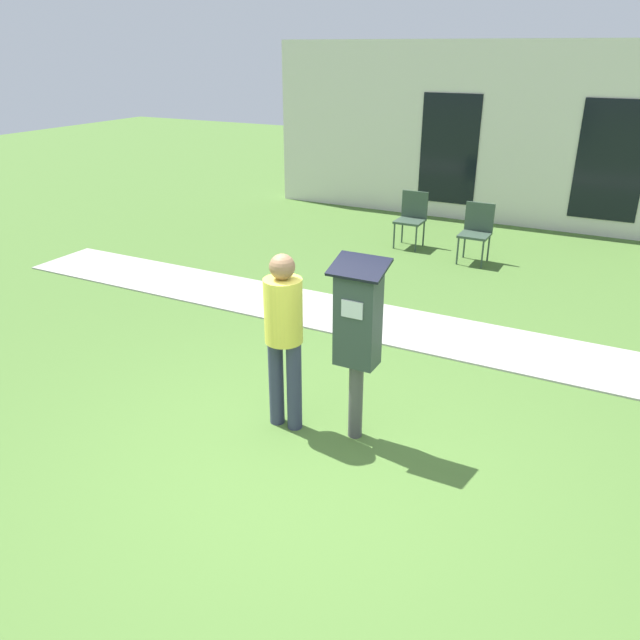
{
  "coord_description": "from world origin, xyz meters",
  "views": [
    {
      "loc": [
        1.98,
        -3.65,
        3.08
      ],
      "look_at": [
        -0.15,
        0.44,
        1.05
      ],
      "focal_mm": 35.0,
      "sensor_mm": 36.0,
      "label": 1
    }
  ],
  "objects": [
    {
      "name": "ground_plane",
      "position": [
        0.0,
        0.0,
        0.0
      ],
      "size": [
        40.0,
        40.0,
        0.0
      ],
      "primitive_type": "plane",
      "color": "#476B2D"
    },
    {
      "name": "sidewalk",
      "position": [
        0.0,
        2.81,
        0.01
      ],
      "size": [
        12.0,
        1.1,
        0.02
      ],
      "color": "#A3A099",
      "rests_on": "ground"
    },
    {
      "name": "building_facade",
      "position": [
        0.0,
        8.23,
        1.6
      ],
      "size": [
        10.0,
        0.26,
        3.2
      ],
      "color": "silver",
      "rests_on": "ground"
    },
    {
      "name": "parking_meter",
      "position": [
        0.16,
        0.5,
        1.02
      ],
      "size": [
        0.44,
        0.31,
        1.59
      ],
      "color": "#4C4C4C",
      "rests_on": "ground"
    },
    {
      "name": "person_standing",
      "position": [
        -0.45,
        0.38,
        0.93
      ],
      "size": [
        0.32,
        0.32,
        1.58
      ],
      "rotation": [
        0.0,
        0.0,
        0.06
      ],
      "color": "#333851",
      "rests_on": "ground"
    },
    {
      "name": "outdoor_chair_left",
      "position": [
        -1.34,
        6.03,
        0.53
      ],
      "size": [
        0.44,
        0.44,
        0.9
      ],
      "rotation": [
        0.0,
        0.0,
        -0.4
      ],
      "color": "#334738",
      "rests_on": "ground"
    },
    {
      "name": "outdoor_chair_middle",
      "position": [
        -0.18,
        5.7,
        0.53
      ],
      "size": [
        0.44,
        0.44,
        0.9
      ],
      "rotation": [
        0.0,
        0.0,
        0.17
      ],
      "color": "#334738",
      "rests_on": "ground"
    }
  ]
}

